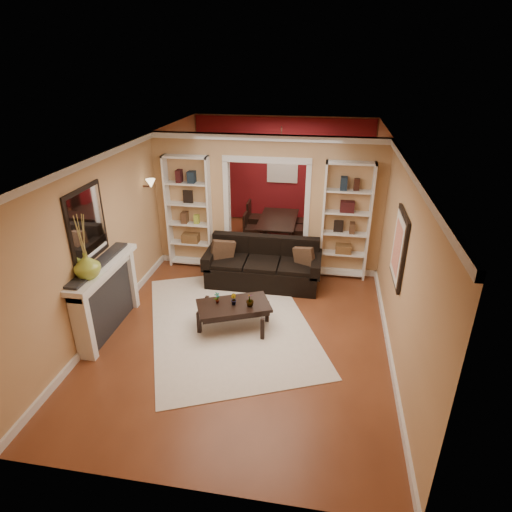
% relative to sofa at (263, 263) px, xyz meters
% --- Properties ---
extents(floor, '(8.00, 8.00, 0.00)m').
position_rel_sofa_xyz_m(floor, '(-0.05, -0.45, -0.43)').
color(floor, brown).
rests_on(floor, ground).
extents(ceiling, '(8.00, 8.00, 0.00)m').
position_rel_sofa_xyz_m(ceiling, '(-0.05, -0.45, 2.27)').
color(ceiling, white).
rests_on(ceiling, ground).
extents(wall_back, '(8.00, 0.00, 8.00)m').
position_rel_sofa_xyz_m(wall_back, '(-0.05, 3.55, 0.92)').
color(wall_back, tan).
rests_on(wall_back, ground).
extents(wall_front, '(8.00, 0.00, 8.00)m').
position_rel_sofa_xyz_m(wall_front, '(-0.05, -4.45, 0.92)').
color(wall_front, tan).
rests_on(wall_front, ground).
extents(wall_left, '(0.00, 8.00, 8.00)m').
position_rel_sofa_xyz_m(wall_left, '(-2.30, -0.45, 0.92)').
color(wall_left, tan).
rests_on(wall_left, ground).
extents(wall_right, '(0.00, 8.00, 8.00)m').
position_rel_sofa_xyz_m(wall_right, '(2.20, -0.45, 0.92)').
color(wall_right, tan).
rests_on(wall_right, ground).
extents(partition_wall, '(4.50, 0.15, 2.70)m').
position_rel_sofa_xyz_m(partition_wall, '(-0.05, 0.75, 0.92)').
color(partition_wall, tan).
rests_on(partition_wall, floor).
extents(red_back_panel, '(4.44, 0.04, 2.64)m').
position_rel_sofa_xyz_m(red_back_panel, '(-0.05, 3.52, 0.89)').
color(red_back_panel, maroon).
rests_on(red_back_panel, floor).
extents(dining_window, '(0.78, 0.03, 0.98)m').
position_rel_sofa_xyz_m(dining_window, '(-0.05, 3.48, 1.12)').
color(dining_window, '#8CA5CC').
rests_on(dining_window, wall_back).
extents(area_rug, '(3.64, 4.17, 0.01)m').
position_rel_sofa_xyz_m(area_rug, '(-0.33, -1.44, -0.42)').
color(area_rug, silver).
rests_on(area_rug, floor).
extents(sofa, '(2.19, 0.95, 0.86)m').
position_rel_sofa_xyz_m(sofa, '(0.00, 0.00, 0.00)').
color(sofa, black).
rests_on(sofa, floor).
extents(pillow_left, '(0.44, 0.32, 0.44)m').
position_rel_sofa_xyz_m(pillow_left, '(-0.78, -0.02, 0.21)').
color(pillow_left, brown).
rests_on(pillow_left, sofa).
extents(pillow_right, '(0.40, 0.26, 0.39)m').
position_rel_sofa_xyz_m(pillow_right, '(0.78, -0.02, 0.18)').
color(pillow_right, brown).
rests_on(pillow_right, sofa).
extents(coffee_table, '(1.29, 1.01, 0.43)m').
position_rel_sofa_xyz_m(coffee_table, '(-0.23, -1.55, -0.21)').
color(coffee_table, black).
rests_on(coffee_table, floor).
extents(plant_left, '(0.11, 0.12, 0.19)m').
position_rel_sofa_xyz_m(plant_left, '(-0.50, -1.55, 0.10)').
color(plant_left, '#336626').
rests_on(plant_left, coffee_table).
extents(plant_center, '(0.13, 0.13, 0.18)m').
position_rel_sofa_xyz_m(plant_center, '(-0.23, -1.55, 0.09)').
color(plant_center, '#336626').
rests_on(plant_center, coffee_table).
extents(plant_right, '(0.17, 0.17, 0.21)m').
position_rel_sofa_xyz_m(plant_right, '(0.03, -1.55, 0.11)').
color(plant_right, '#336626').
rests_on(plant_right, coffee_table).
extents(bookshelf_left, '(0.90, 0.30, 2.30)m').
position_rel_sofa_xyz_m(bookshelf_left, '(-1.60, 0.58, 0.72)').
color(bookshelf_left, white).
rests_on(bookshelf_left, floor).
extents(bookshelf_right, '(0.90, 0.30, 2.30)m').
position_rel_sofa_xyz_m(bookshelf_right, '(1.50, 0.58, 0.72)').
color(bookshelf_right, white).
rests_on(bookshelf_right, floor).
extents(fireplace, '(0.32, 1.70, 1.16)m').
position_rel_sofa_xyz_m(fireplace, '(-2.14, -1.95, 0.15)').
color(fireplace, white).
rests_on(fireplace, floor).
extents(vase, '(0.46, 0.46, 0.38)m').
position_rel_sofa_xyz_m(vase, '(-2.14, -2.34, 0.92)').
color(vase, '#9BB43A').
rests_on(vase, fireplace).
extents(mirror, '(0.03, 0.95, 1.10)m').
position_rel_sofa_xyz_m(mirror, '(-2.28, -1.95, 1.37)').
color(mirror, silver).
rests_on(mirror, wall_left).
extents(wall_sconce, '(0.18, 0.18, 0.22)m').
position_rel_sofa_xyz_m(wall_sconce, '(-2.20, 0.10, 1.40)').
color(wall_sconce, '#FFE0A5').
rests_on(wall_sconce, wall_left).
extents(framed_art, '(0.04, 0.85, 1.05)m').
position_rel_sofa_xyz_m(framed_art, '(2.16, -1.45, 1.12)').
color(framed_art, black).
rests_on(framed_art, wall_right).
extents(dining_table, '(1.55, 0.87, 0.55)m').
position_rel_sofa_xyz_m(dining_table, '(0.05, 2.18, -0.16)').
color(dining_table, black).
rests_on(dining_table, floor).
extents(dining_chair_nw, '(0.47, 0.47, 0.76)m').
position_rel_sofa_xyz_m(dining_chair_nw, '(-0.50, 1.88, -0.05)').
color(dining_chair_nw, black).
rests_on(dining_chair_nw, floor).
extents(dining_chair_ne, '(0.54, 0.54, 0.88)m').
position_rel_sofa_xyz_m(dining_chair_ne, '(0.60, 1.88, 0.01)').
color(dining_chair_ne, black).
rests_on(dining_chair_ne, floor).
extents(dining_chair_sw, '(0.46, 0.46, 0.86)m').
position_rel_sofa_xyz_m(dining_chair_sw, '(-0.50, 2.48, -0.00)').
color(dining_chair_sw, black).
rests_on(dining_chair_sw, floor).
extents(dining_chair_se, '(0.50, 0.50, 0.80)m').
position_rel_sofa_xyz_m(dining_chair_se, '(0.60, 2.48, -0.03)').
color(dining_chair_se, black).
rests_on(dining_chair_se, floor).
extents(chandelier, '(0.50, 0.50, 0.30)m').
position_rel_sofa_xyz_m(chandelier, '(-0.05, 2.25, 1.59)').
color(chandelier, '#3A211A').
rests_on(chandelier, ceiling).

